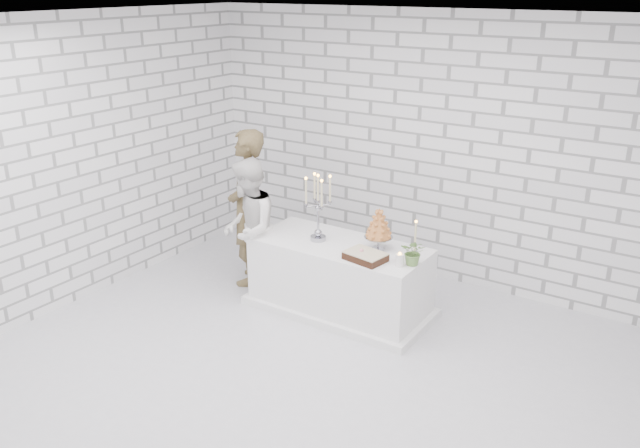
# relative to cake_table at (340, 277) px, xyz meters

# --- Properties ---
(ground) EXTENTS (6.00, 5.00, 0.01)m
(ground) POSITION_rel_cake_table_xyz_m (0.50, -1.15, -0.38)
(ground) COLOR silver
(ground) RESTS_ON ground
(ceiling) EXTENTS (6.00, 5.00, 0.01)m
(ceiling) POSITION_rel_cake_table_xyz_m (0.50, -1.15, 2.62)
(ceiling) COLOR white
(ceiling) RESTS_ON ground
(wall_back) EXTENTS (6.00, 0.01, 3.00)m
(wall_back) POSITION_rel_cake_table_xyz_m (0.50, 1.35, 1.12)
(wall_back) COLOR white
(wall_back) RESTS_ON ground
(wall_front) EXTENTS (6.00, 0.01, 3.00)m
(wall_front) POSITION_rel_cake_table_xyz_m (0.50, -3.65, 1.12)
(wall_front) COLOR white
(wall_front) RESTS_ON ground
(wall_left) EXTENTS (0.01, 5.00, 3.00)m
(wall_left) POSITION_rel_cake_table_xyz_m (-2.50, -1.15, 1.12)
(wall_left) COLOR white
(wall_left) RESTS_ON ground
(cake_table) EXTENTS (1.80, 0.80, 0.75)m
(cake_table) POSITION_rel_cake_table_xyz_m (0.00, 0.00, 0.00)
(cake_table) COLOR white
(cake_table) RESTS_ON ground
(groom) EXTENTS (0.66, 0.77, 1.77)m
(groom) POSITION_rel_cake_table_xyz_m (-1.25, 0.05, 0.51)
(groom) COLOR #4D3E23
(groom) RESTS_ON ground
(bride) EXTENTS (0.88, 0.94, 1.54)m
(bride) POSITION_rel_cake_table_xyz_m (-1.01, -0.23, 0.39)
(bride) COLOR white
(bride) RESTS_ON ground
(candelabra) EXTENTS (0.31, 0.31, 0.71)m
(candelabra) POSITION_rel_cake_table_xyz_m (-0.24, -0.04, 0.73)
(candelabra) COLOR #93939C
(candelabra) RESTS_ON cake_table
(croquembouche) EXTENTS (0.34, 0.34, 0.44)m
(croquembouche) POSITION_rel_cake_table_xyz_m (0.39, 0.08, 0.59)
(croquembouche) COLOR #B36932
(croquembouche) RESTS_ON cake_table
(chocolate_cake) EXTENTS (0.41, 0.33, 0.08)m
(chocolate_cake) POSITION_rel_cake_table_xyz_m (0.42, -0.22, 0.42)
(chocolate_cake) COLOR black
(chocolate_cake) RESTS_ON cake_table
(pillar_candle) EXTENTS (0.08, 0.08, 0.12)m
(pillar_candle) POSITION_rel_cake_table_xyz_m (0.76, -0.16, 0.44)
(pillar_candle) COLOR white
(pillar_candle) RESTS_ON cake_table
(extra_taper) EXTENTS (0.07, 0.07, 0.32)m
(extra_taper) POSITION_rel_cake_table_xyz_m (0.74, 0.20, 0.54)
(extra_taper) COLOR beige
(extra_taper) RESTS_ON cake_table
(flowers) EXTENTS (0.27, 0.24, 0.26)m
(flowers) POSITION_rel_cake_table_xyz_m (0.85, -0.06, 0.50)
(flowers) COLOR #466F32
(flowers) RESTS_ON cake_table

